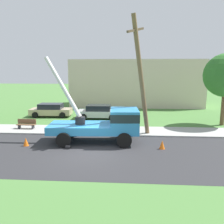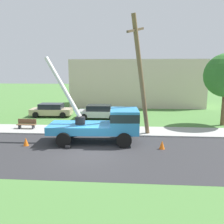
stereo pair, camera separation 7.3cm
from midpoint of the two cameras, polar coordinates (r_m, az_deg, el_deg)
The scene contains 11 objects.
ground_plane at distance 26.24m, azimuth -1.09°, elevation -0.87°, with size 120.00×120.00×0.00m, color #477538.
road_asphalt at distance 14.73m, azimuth -5.44°, elevation -9.80°, with size 80.00×7.61×0.01m, color #2B2B2D.
sidewalk_strip at distance 19.67m, azimuth -2.90°, elevation -4.48°, with size 80.00×2.87×0.10m, color #9E9E99.
utility_truck at distance 16.39m, azimuth -1.41°, elevation -2.57°, with size 6.88×3.21×5.98m.
leaning_utility_pole at distance 17.36m, azimuth 7.16°, elevation 8.47°, with size 1.97×2.46×8.82m.
traffic_cone_ahead at distance 15.58m, azimuth 12.19°, elevation -7.79°, with size 0.36×0.36×0.56m, color orange.
traffic_cone_behind at distance 16.88m, azimuth -20.07°, elevation -6.78°, with size 0.36×0.36×0.56m, color orange.
parked_sedan_tan at distance 26.47m, azimuth -14.42°, elevation 0.48°, with size 4.46×2.12×1.42m.
parked_sedan_silver at distance 24.57m, azimuth -3.08°, elevation 0.05°, with size 4.42×2.06×1.42m.
park_bench at distance 21.33m, azimuth -19.91°, elevation -2.79°, with size 1.60×0.45×0.90m.
lowrise_building_backdrop at distance 33.82m, azimuth 6.01°, elevation 7.03°, with size 18.00×6.00×6.40m, color beige.
Camera 2 is at (2.42, -13.64, 5.02)m, focal length 37.65 mm.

